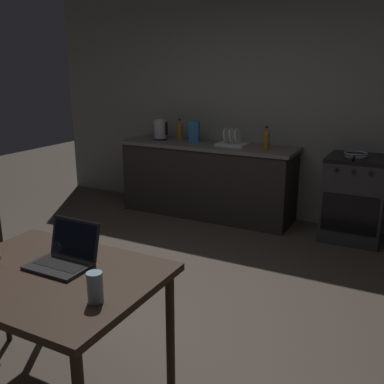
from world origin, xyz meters
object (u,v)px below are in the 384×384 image
(laptop, at_px, (64,257))
(bottle_b, at_px, (180,130))
(dining_table, at_px, (50,287))
(cereal_box, at_px, (194,132))
(electric_kettle, at_px, (160,130))
(dish_rack, at_px, (232,142))
(stove_oven, at_px, (354,198))
(drinking_glass, at_px, (95,287))
(bottle, at_px, (266,139))
(frying_pan, at_px, (356,154))

(laptop, xyz_separation_m, bottle_b, (-1.08, 3.22, 0.22))
(dining_table, height_order, cereal_box, cereal_box)
(electric_kettle, distance_m, dish_rack, 0.99)
(stove_oven, height_order, electric_kettle, electric_kettle)
(drinking_glass, bearing_deg, cereal_box, 110.17)
(bottle, bearing_deg, electric_kettle, 177.97)
(laptop, bearing_deg, drinking_glass, -42.81)
(stove_oven, xyz_separation_m, electric_kettle, (-2.39, 0.00, 0.57))
(frying_pan, xyz_separation_m, cereal_box, (-1.89, 0.05, 0.11))
(dining_table, bearing_deg, cereal_box, 104.40)
(bottle_b, bearing_deg, bottle, -6.32)
(dining_table, bearing_deg, drinking_glass, -15.71)
(frying_pan, bearing_deg, laptop, -108.58)
(cereal_box, xyz_separation_m, bottle_b, (-0.24, 0.06, -0.00))
(bottle, height_order, drinking_glass, bottle)
(electric_kettle, bearing_deg, drinking_glass, -62.94)
(cereal_box, relative_size, dish_rack, 0.77)
(electric_kettle, height_order, bottle_b, bottle_b)
(electric_kettle, xyz_separation_m, bottle, (1.41, -0.05, -0.01))
(stove_oven, bearing_deg, dish_rack, 179.90)
(electric_kettle, relative_size, dish_rack, 0.78)
(stove_oven, height_order, bottle_b, bottle_b)
(dining_table, bearing_deg, dish_rack, 95.83)
(stove_oven, height_order, drinking_glass, drinking_glass)
(stove_oven, bearing_deg, cereal_box, 179.33)
(frying_pan, xyz_separation_m, bottle_b, (-2.12, 0.11, 0.10))
(dish_rack, bearing_deg, bottle_b, 173.85)
(frying_pan, height_order, cereal_box, cereal_box)
(frying_pan, distance_m, bottle_b, 2.13)
(laptop, distance_m, dish_rack, 3.16)
(dining_table, xyz_separation_m, bottle_b, (-1.07, 3.33, 0.34))
(laptop, xyz_separation_m, bottle, (0.10, 3.09, 0.22))
(dining_table, xyz_separation_m, cereal_box, (-0.84, 3.27, 0.35))
(stove_oven, relative_size, bottle, 3.43)
(dining_table, bearing_deg, electric_kettle, 112.03)
(laptop, relative_size, frying_pan, 0.78)
(bottle, distance_m, frying_pan, 0.95)
(dish_rack, bearing_deg, stove_oven, -0.10)
(drinking_glass, bearing_deg, dish_rack, 102.32)
(dining_table, height_order, bottle, bottle)
(dining_table, distance_m, electric_kettle, 3.52)
(laptop, xyz_separation_m, cereal_box, (-0.84, 3.16, 0.22))
(dining_table, distance_m, drinking_glass, 0.44)
(frying_pan, relative_size, cereal_box, 1.57)
(dining_table, height_order, bottle_b, bottle_b)
(stove_oven, distance_m, cereal_box, 2.00)
(stove_oven, distance_m, frying_pan, 0.47)
(bottle, bearing_deg, dish_rack, 173.39)
(bottle, height_order, cereal_box, cereal_box)
(electric_kettle, relative_size, frying_pan, 0.65)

